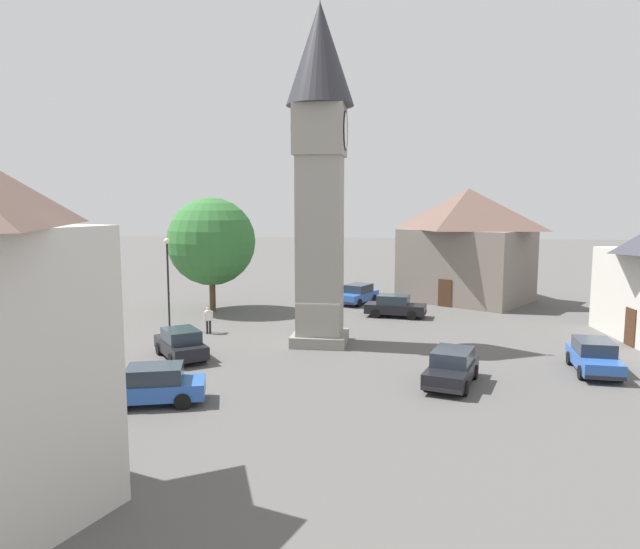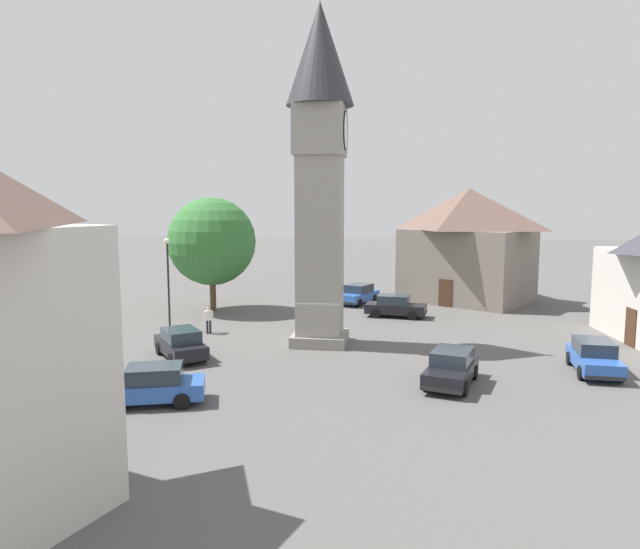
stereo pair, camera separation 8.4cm
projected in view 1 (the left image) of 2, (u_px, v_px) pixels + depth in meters
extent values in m
plane|color=#565451|center=(320.00, 343.00, 32.32)|extent=(200.00, 200.00, 0.00)
cube|color=gray|center=(320.00, 338.00, 32.28)|extent=(3.01, 3.01, 0.60)
cube|color=gray|center=(320.00, 246.00, 31.64)|extent=(2.41, 2.41, 9.75)
cube|color=gray|center=(320.00, 131.00, 30.88)|extent=(2.70, 2.70, 2.65)
cone|color=#2D2D33|center=(320.00, 54.00, 30.39)|extent=(3.64, 3.64, 5.36)
cylinder|color=white|center=(295.00, 132.00, 31.07)|extent=(2.02, 0.04, 2.02)
torus|color=black|center=(295.00, 132.00, 31.07)|extent=(2.08, 0.06, 2.08)
cube|color=black|center=(294.00, 127.00, 31.04)|extent=(0.05, 0.02, 0.57)
cube|color=black|center=(295.00, 132.00, 31.37)|extent=(0.77, 0.02, 0.04)
cylinder|color=white|center=(346.00, 131.00, 30.69)|extent=(2.02, 0.04, 2.02)
torus|color=black|center=(346.00, 131.00, 30.69)|extent=(2.08, 0.06, 2.08)
cube|color=black|center=(452.00, 371.00, 24.90)|extent=(4.41, 2.78, 0.64)
cube|color=#28333D|center=(453.00, 357.00, 24.96)|extent=(2.45, 2.08, 0.64)
cylinder|color=black|center=(465.00, 388.00, 23.50)|extent=(0.68, 0.39, 0.64)
cylinder|color=black|center=(426.00, 383.00, 24.14)|extent=(0.68, 0.39, 0.64)
cylinder|color=black|center=(475.00, 372.00, 25.73)|extent=(0.68, 0.39, 0.64)
cylinder|color=black|center=(439.00, 368.00, 26.37)|extent=(0.68, 0.39, 0.64)
cube|color=black|center=(441.00, 390.00, 23.10)|extent=(0.58, 1.63, 0.16)
cube|color=black|center=(395.00, 309.00, 39.77)|extent=(2.27, 4.30, 0.64)
cube|color=#28333D|center=(393.00, 300.00, 39.74)|extent=(1.84, 2.30, 0.64)
cylinder|color=black|center=(414.00, 311.00, 40.23)|extent=(0.31, 0.66, 0.64)
cylinder|color=black|center=(412.00, 315.00, 38.71)|extent=(0.31, 0.66, 0.64)
cylinder|color=black|center=(380.00, 309.00, 40.91)|extent=(0.31, 0.66, 0.64)
cylinder|color=black|center=(376.00, 314.00, 39.38)|extent=(0.31, 0.66, 0.64)
cube|color=black|center=(425.00, 313.00, 39.25)|extent=(1.67, 0.36, 0.16)
cube|color=#2D5BB7|center=(358.00, 296.00, 45.00)|extent=(4.44, 3.26, 0.64)
cube|color=#28333D|center=(359.00, 288.00, 45.05)|extent=(2.56, 2.29, 0.64)
cylinder|color=black|center=(359.00, 303.00, 43.58)|extent=(0.67, 0.47, 0.64)
cylinder|color=black|center=(341.00, 301.00, 44.43)|extent=(0.67, 0.47, 0.64)
cylinder|color=black|center=(374.00, 298.00, 45.64)|extent=(0.67, 0.47, 0.64)
cylinder|color=black|center=(356.00, 297.00, 46.49)|extent=(0.67, 0.47, 0.64)
cube|color=black|center=(345.00, 303.00, 43.34)|extent=(0.80, 1.56, 0.16)
cube|color=#2D5BB7|center=(594.00, 360.00, 26.66)|extent=(4.21, 2.00, 0.64)
cube|color=#28333D|center=(594.00, 347.00, 26.73)|extent=(2.21, 1.71, 0.64)
cylinder|color=black|center=(620.00, 375.00, 25.34)|extent=(0.65, 0.27, 0.64)
cylinder|color=black|center=(581.00, 373.00, 25.67)|extent=(0.65, 0.27, 0.64)
cylinder|color=black|center=(605.00, 360.00, 27.72)|extent=(0.65, 0.27, 0.64)
cylinder|color=black|center=(570.00, 358.00, 28.05)|extent=(0.65, 0.27, 0.64)
cube|color=black|center=(605.00, 378.00, 24.73)|extent=(0.24, 1.67, 0.16)
cube|color=black|center=(181.00, 347.00, 29.18)|extent=(4.29, 3.83, 0.64)
cube|color=#28333D|center=(181.00, 335.00, 28.97)|extent=(2.62, 2.51, 0.64)
cylinder|color=black|center=(159.00, 349.00, 29.88)|extent=(0.64, 0.56, 0.64)
cylinder|color=black|center=(189.00, 345.00, 30.66)|extent=(0.64, 0.56, 0.64)
cylinder|color=black|center=(172.00, 360.00, 27.76)|extent=(0.64, 0.56, 0.64)
cylinder|color=black|center=(204.00, 356.00, 28.54)|extent=(0.64, 0.56, 0.64)
cube|color=black|center=(170.00, 343.00, 30.95)|extent=(1.10, 1.40, 0.16)
cube|color=#2D5BB7|center=(152.00, 389.00, 22.50)|extent=(2.83, 4.42, 0.64)
cube|color=#28333D|center=(155.00, 374.00, 22.44)|extent=(2.11, 2.47, 0.64)
cylinder|color=black|center=(115.00, 405.00, 21.55)|extent=(0.40, 0.68, 0.64)
cylinder|color=black|center=(123.00, 391.00, 23.12)|extent=(0.40, 0.68, 0.64)
cylinder|color=black|center=(182.00, 401.00, 21.94)|extent=(0.40, 0.68, 0.64)
cylinder|color=black|center=(185.00, 388.00, 23.51)|extent=(0.40, 0.68, 0.64)
cube|color=black|center=(98.00, 398.00, 22.20)|extent=(1.63, 0.60, 0.16)
cylinder|color=black|center=(210.00, 327.00, 34.70)|extent=(0.13, 0.13, 0.82)
cylinder|color=black|center=(207.00, 327.00, 34.62)|extent=(0.13, 0.13, 0.82)
cube|color=white|center=(208.00, 316.00, 34.58)|extent=(0.39, 0.42, 0.60)
cylinder|color=white|center=(212.00, 316.00, 34.69)|extent=(0.09, 0.09, 0.60)
cylinder|color=white|center=(205.00, 317.00, 34.47)|extent=(0.09, 0.09, 0.60)
sphere|color=beige|center=(208.00, 308.00, 34.52)|extent=(0.22, 0.22, 0.22)
sphere|color=black|center=(208.00, 308.00, 34.53)|extent=(0.20, 0.20, 0.20)
cylinder|color=brown|center=(212.00, 292.00, 41.87)|extent=(0.44, 0.44, 2.88)
sphere|color=#337033|center=(211.00, 241.00, 41.42)|extent=(6.33, 6.33, 6.33)
cube|color=#422819|center=(49.00, 440.00, 16.55)|extent=(0.43, 1.07, 2.10)
cube|color=slate|center=(466.00, 265.00, 46.20)|extent=(10.80, 11.40, 5.77)
pyramid|color=brown|center=(468.00, 209.00, 45.64)|extent=(11.34, 11.97, 3.22)
cube|color=#422819|center=(445.00, 293.00, 43.66)|extent=(0.64, 0.98, 2.10)
cube|color=#422819|center=(630.00, 327.00, 31.65)|extent=(1.10, 0.19, 2.10)
cylinder|color=black|center=(168.00, 288.00, 35.29)|extent=(0.12, 0.12, 5.36)
sphere|color=beige|center=(167.00, 241.00, 34.94)|extent=(0.36, 0.36, 0.36)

